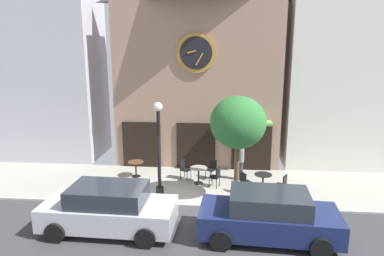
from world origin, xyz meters
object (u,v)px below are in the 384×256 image
object	(u,v)px
cafe_chair_left_end	(282,184)
cafe_chair_outer	(184,168)
parked_car_silver	(109,209)
cafe_chair_under_awning	(216,176)
cafe_table_center_left	(199,172)
pedestrian_grey	(240,161)
cafe_table_near_door	(136,166)
parked_car_navy	(269,216)
cafe_chair_near_tree	(245,181)
cafe_table_near_curb	(263,179)
street_lamp	(159,149)
street_tree	(238,123)
cafe_chair_curbside	(212,167)

from	to	relation	value
cafe_chair_left_end	cafe_chair_outer	world-z (taller)	same
cafe_chair_left_end	parked_car_silver	xyz separation A→B (m)	(-6.10, -3.28, 0.23)
cafe_chair_under_awning	cafe_chair_left_end	size ratio (longest dim) A/B	1.00
parked_car_silver	cafe_table_center_left	bearing A→B (deg)	58.66
cafe_table_center_left	pedestrian_grey	size ratio (longest dim) A/B	0.46
cafe_chair_under_awning	cafe_chair_outer	size ratio (longest dim) A/B	1.00
cafe_table_near_door	cafe_chair_left_end	xyz separation A→B (m)	(6.43, -1.63, 0.01)
cafe_table_near_door	cafe_chair_under_awning	size ratio (longest dim) A/B	0.81
cafe_table_center_left	parked_car_navy	world-z (taller)	parked_car_navy
cafe_chair_near_tree	pedestrian_grey	bearing A→B (deg)	94.91
cafe_table_near_curb	cafe_chair_left_end	distance (m)	0.85
cafe_chair_outer	cafe_chair_left_end	bearing A→B (deg)	-20.45
street_lamp	cafe_table_near_door	world-z (taller)	street_lamp
street_tree	cafe_chair_near_tree	xyz separation A→B (m)	(0.39, 0.68, -2.58)
cafe_table_near_door	cafe_chair_curbside	distance (m)	3.54
cafe_chair_curbside	street_lamp	bearing A→B (deg)	-134.89
cafe_chair_near_tree	parked_car_navy	distance (m)	3.56
street_lamp	pedestrian_grey	world-z (taller)	street_lamp
cafe_table_near_curb	cafe_chair_curbside	xyz separation A→B (m)	(-2.17, 1.25, -0.00)
cafe_chair_left_end	parked_car_navy	size ratio (longest dim) A/B	0.20
cafe_table_center_left	cafe_chair_outer	bearing A→B (deg)	144.10
cafe_table_center_left	cafe_chair_curbside	world-z (taller)	cafe_chair_curbside
street_tree	parked_car_silver	distance (m)	5.57
parked_car_silver	cafe_chair_near_tree	bearing A→B (deg)	36.84
cafe_chair_under_awning	parked_car_silver	xyz separation A→B (m)	(-3.42, -3.95, 0.23)
pedestrian_grey	parked_car_navy	bearing A→B (deg)	-82.70
cafe_chair_left_end	parked_car_silver	distance (m)	6.92
cafe_chair_curbside	parked_car_navy	size ratio (longest dim) A/B	0.20
cafe_chair_near_tree	parked_car_silver	xyz separation A→B (m)	(-4.61, -3.46, 0.23)
cafe_table_near_door	pedestrian_grey	distance (m)	4.83
cafe_table_near_curb	cafe_chair_outer	distance (m)	3.61
cafe_table_center_left	parked_car_navy	size ratio (longest dim) A/B	0.17
pedestrian_grey	cafe_chair_outer	bearing A→B (deg)	-176.90
street_lamp	cafe_table_near_curb	world-z (taller)	street_lamp
street_tree	parked_car_silver	bearing A→B (deg)	-146.71
cafe_chair_curbside	cafe_table_near_curb	bearing A→B (deg)	-29.97
parked_car_silver	parked_car_navy	bearing A→B (deg)	-0.63
cafe_chair_outer	parked_car_silver	size ratio (longest dim) A/B	0.21
cafe_chair_under_awning	parked_car_navy	distance (m)	4.36
cafe_chair_curbside	cafe_table_near_door	bearing A→B (deg)	-178.88
cafe_chair_under_awning	cafe_chair_near_tree	distance (m)	1.30
street_lamp	cafe_chair_curbside	world-z (taller)	street_lamp
street_tree	cafe_chair_near_tree	bearing A→B (deg)	60.24
street_lamp	cafe_chair_left_end	distance (m)	5.16
street_tree	cafe_table_near_door	xyz separation A→B (m)	(-4.56, 2.13, -2.59)
cafe_table_near_door	cafe_table_center_left	size ratio (longest dim) A/B	0.96
parked_car_navy	cafe_chair_outer	bearing A→B (deg)	123.17
pedestrian_grey	parked_car_silver	bearing A→B (deg)	-132.09
cafe_chair_curbside	parked_car_silver	distance (m)	5.92
cafe_table_near_door	cafe_table_near_curb	distance (m)	5.83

